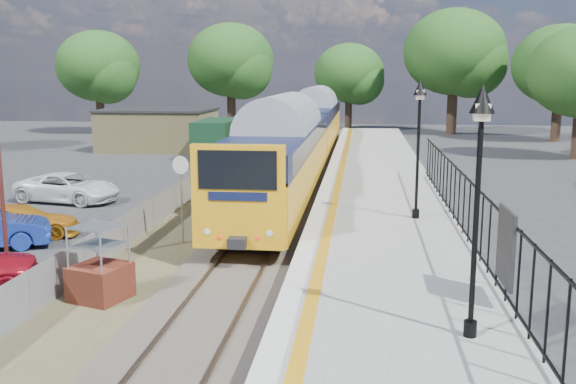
% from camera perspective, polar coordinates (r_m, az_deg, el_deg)
% --- Properties ---
extents(ground, '(120.00, 120.00, 0.00)m').
position_cam_1_polar(ground, '(16.84, -5.67, -9.31)').
color(ground, '#2D2D30').
rests_on(ground, ground).
extents(track_bed, '(5.90, 80.00, 0.29)m').
position_cam_1_polar(track_bed, '(26.06, -2.21, -1.97)').
color(track_bed, '#473F38').
rests_on(track_bed, ground).
extents(platform, '(5.00, 70.00, 0.90)m').
position_cam_1_polar(platform, '(24.06, 8.24, -2.23)').
color(platform, gray).
rests_on(platform, ground).
extents(platform_edge, '(0.90, 70.00, 0.01)m').
position_cam_1_polar(platform_edge, '(23.99, 3.34, -1.07)').
color(platform_edge, silver).
rests_on(platform_edge, platform).
extents(victorian_lamp_south, '(0.44, 0.44, 4.60)m').
position_cam_1_polar(victorian_lamp_south, '(11.74, 16.67, 3.29)').
color(victorian_lamp_south, black).
rests_on(victorian_lamp_south, platform).
extents(victorian_lamp_north, '(0.44, 0.44, 4.60)m').
position_cam_1_polar(victorian_lamp_north, '(21.60, 11.59, 6.56)').
color(victorian_lamp_north, black).
rests_on(victorian_lamp_north, platform).
extents(palisade_fence, '(0.12, 26.00, 2.00)m').
position_cam_1_polar(palisade_fence, '(18.39, 16.17, -2.04)').
color(palisade_fence, black).
rests_on(palisade_fence, platform).
extents(wire_fence, '(0.06, 52.00, 1.20)m').
position_cam_1_polar(wire_fence, '(28.97, -8.81, 0.20)').
color(wire_fence, '#999EA3').
rests_on(wire_fence, ground).
extents(outbuilding, '(10.80, 10.10, 3.12)m').
position_cam_1_polar(outbuilding, '(49.02, -10.51, 5.36)').
color(outbuilding, tan).
rests_on(outbuilding, ground).
extents(tree_line, '(56.80, 43.80, 11.88)m').
position_cam_1_polar(tree_line, '(57.52, 4.64, 11.29)').
color(tree_line, '#332319').
rests_on(tree_line, ground).
extents(train, '(2.82, 40.83, 3.51)m').
position_cam_1_polar(train, '(38.23, 1.41, 5.39)').
color(train, orange).
rests_on(train, ground).
extents(brick_plinth, '(1.56, 1.56, 2.00)m').
position_cam_1_polar(brick_plinth, '(16.87, -16.41, -6.23)').
color(brick_plinth, brown).
rests_on(brick_plinth, ground).
extents(speed_sign, '(0.59, 0.21, 3.03)m').
position_cam_1_polar(speed_sign, '(21.59, -9.48, 0.71)').
color(speed_sign, '#999EA3').
rests_on(speed_sign, ground).
extents(car_yellow, '(4.28, 2.81, 1.15)m').
position_cam_1_polar(car_yellow, '(24.45, -22.66, -2.43)').
color(car_yellow, '#C67C17').
rests_on(car_yellow, ground).
extents(car_white, '(5.05, 3.03, 1.31)m').
position_cam_1_polar(car_white, '(30.51, -18.97, 0.37)').
color(car_white, white).
rests_on(car_white, ground).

